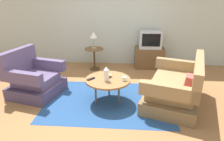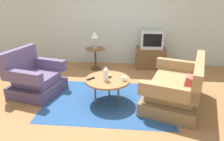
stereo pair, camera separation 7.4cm
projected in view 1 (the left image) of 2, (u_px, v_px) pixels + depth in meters
The scene contains 14 objects.
ground_plane at pixel (107, 99), 4.00m from camera, with size 16.00×16.00×0.00m, color olive.
back_wall at pixel (114, 18), 5.62m from camera, with size 9.00×0.12×2.70m, color #B2BCB2.
area_rug at pixel (108, 101), 3.92m from camera, with size 2.40×1.72×0.00m, color navy.
armchair at pixel (34, 80), 4.11m from camera, with size 1.09×1.12×0.94m.
couch at pixel (176, 88), 3.78m from camera, with size 1.38×1.74×0.90m.
coffee_table at pixel (108, 80), 3.76m from camera, with size 0.86×0.86×0.48m.
side_table at pixel (94, 54), 5.42m from camera, with size 0.51×0.51×0.60m.
tv_stand at pixel (149, 58), 5.62m from camera, with size 0.80×0.50×0.57m.
television at pixel (150, 40), 5.43m from camera, with size 0.60×0.41×0.47m.
table_lamp at pixel (93, 36), 5.25m from camera, with size 0.21×0.21×0.45m.
vase at pixel (106, 74), 3.61m from camera, with size 0.10×0.10×0.28m.
mug at pixel (124, 79), 3.65m from camera, with size 0.12×0.08×0.08m.
bowl at pixel (108, 76), 3.83m from camera, with size 0.15×0.15×0.05m.
tv_remote_dark at pixel (91, 79), 3.72m from camera, with size 0.15×0.16×0.02m.
Camera 1 is at (0.35, -3.51, 1.98)m, focal length 31.75 mm.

